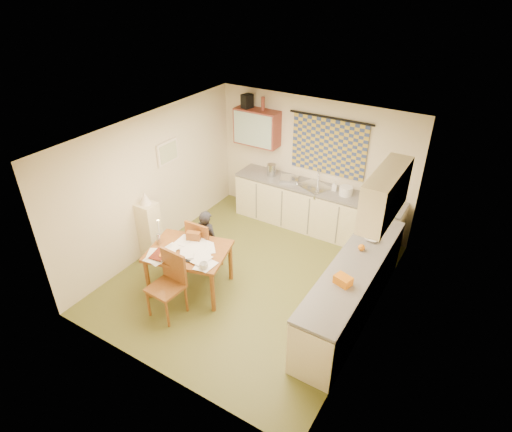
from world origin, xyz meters
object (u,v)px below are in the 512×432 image
Objects in this scene: counter_back at (315,209)px; chair_far at (205,253)px; stove at (321,339)px; dining_table at (190,269)px; person at (207,241)px; counter_right at (352,290)px; shelf_stand at (150,231)px.

chair_far reaches higher than counter_back.
counter_back is 3.35× the size of chair_far.
stove is (1.45, -2.98, -0.01)m from counter_back.
dining_table is (-2.40, 0.32, -0.06)m from stove.
stove is 0.64× the size of dining_table.
chair_far is at bearing 11.08° from person.
counter_back is 2.90× the size of person.
counter_back is at bearing 55.56° from dining_table.
counter_right is at bearing 3.00° from dining_table.
chair_far is (-2.52, 0.87, -0.14)m from stove.
dining_table is 1.22× the size of person.
chair_far is at bearing -174.87° from counter_right.
chair_far is 0.86× the size of person.
person is at bearing 12.19° from shelf_stand.
person is at bearing -175.02° from counter_right.
chair_far is (-0.12, 0.55, -0.07)m from dining_table.
shelf_stand is (-1.14, 0.32, 0.16)m from dining_table.
stove is at bearing -64.09° from counter_back.
shelf_stand reaches higher than chair_far.
stove is 2.42m from dining_table.
chair_far is at bearing -116.74° from counter_back.
shelf_stand is (-1.07, -0.23, -0.03)m from person.
shelf_stand is at bearing 149.30° from dining_table.
counter_right is 2.52m from dining_table.
counter_right is 2.59× the size of person.
counter_right is at bearing 7.19° from shelf_stand.
dining_table is at bearing 100.55° from chair_far.
chair_far is at bearing 87.36° from dining_table.
stove reaches higher than dining_table.
shelf_stand reaches higher than counter_right.
person is at bearing -115.77° from counter_back.
shelf_stand is at bearing -172.81° from counter_right.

